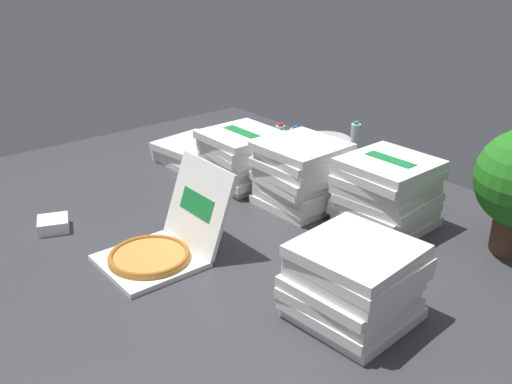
{
  "coord_description": "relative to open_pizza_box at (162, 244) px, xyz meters",
  "views": [
    {
      "loc": [
        1.94,
        -1.46,
        1.24
      ],
      "look_at": [
        0.02,
        0.1,
        0.14
      ],
      "focal_mm": 40.86,
      "sensor_mm": 36.0,
      "label": 1
    }
  ],
  "objects": [
    {
      "name": "water_bottle_1",
      "position": [
        -0.36,
        1.57,
        0.03
      ],
      "size": [
        0.06,
        0.06,
        0.2
      ],
      "color": "white",
      "rests_on": "ground_plane"
    },
    {
      "name": "pizza_stack_center_far",
      "position": [
        -0.44,
        0.77,
        0.07
      ],
      "size": [
        0.4,
        0.41,
        0.29
      ],
      "color": "white",
      "rests_on": "ground_plane"
    },
    {
      "name": "pizza_stack_left_near",
      "position": [
        0.37,
        0.96,
        0.09
      ],
      "size": [
        0.42,
        0.41,
        0.33
      ],
      "color": "white",
      "rests_on": "ground_plane"
    },
    {
      "name": "water_bottle_4",
      "position": [
        -0.48,
        1.09,
        0.03
      ],
      "size": [
        0.06,
        0.06,
        0.2
      ],
      "color": "silver",
      "rests_on": "ground_plane"
    },
    {
      "name": "water_bottle_0",
      "position": [
        -0.28,
        1.11,
        0.03
      ],
      "size": [
        0.06,
        0.06,
        0.2
      ],
      "color": "silver",
      "rests_on": "ground_plane"
    },
    {
      "name": "ice_bucket",
      "position": [
        -0.35,
        1.3,
        0.01
      ],
      "size": [
        0.28,
        0.28,
        0.16
      ],
      "primitive_type": "cylinder",
      "color": "#B7BABF",
      "rests_on": "ground_plane"
    },
    {
      "name": "pizza_stack_right_mid",
      "position": [
        -0.03,
        0.81,
        0.09
      ],
      "size": [
        0.41,
        0.41,
        0.32
      ],
      "color": "white",
      "rests_on": "ground_plane"
    },
    {
      "name": "water_bottle_5",
      "position": [
        -0.62,
        1.19,
        0.03
      ],
      "size": [
        0.06,
        0.06,
        0.2
      ],
      "color": "silver",
      "rests_on": "ground_plane"
    },
    {
      "name": "water_bottle_3",
      "position": [
        -0.56,
        1.13,
        0.03
      ],
      "size": [
        0.06,
        0.06,
        0.2
      ],
      "color": "white",
      "rests_on": "ground_plane"
    },
    {
      "name": "open_pizza_box",
      "position": [
        0.0,
        0.0,
        0.0
      ],
      "size": [
        0.37,
        0.51,
        0.37
      ],
      "color": "white",
      "rests_on": "ground_plane"
    },
    {
      "name": "napkin_pile",
      "position": [
        -0.54,
        -0.26,
        -0.04
      ],
      "size": [
        0.17,
        0.17,
        0.06
      ],
      "primitive_type": "cube",
      "rotation": [
        0.0,
        0.0,
        -0.38
      ],
      "color": "white",
      "rests_on": "ground_plane"
    },
    {
      "name": "water_bottle_2",
      "position": [
        -0.52,
        1.22,
        0.03
      ],
      "size": [
        0.06,
        0.06,
        0.2
      ],
      "color": "silver",
      "rests_on": "ground_plane"
    },
    {
      "name": "water_bottle_6",
      "position": [
        -0.38,
        1.01,
        0.03
      ],
      "size": [
        0.06,
        0.06,
        0.2
      ],
      "color": "silver",
      "rests_on": "ground_plane"
    },
    {
      "name": "pizza_stack_left_far",
      "position": [
        -0.87,
        0.73,
        -0.01
      ],
      "size": [
        0.42,
        0.42,
        0.12
      ],
      "color": "white",
      "rests_on": "ground_plane"
    },
    {
      "name": "ground_plane",
      "position": [
        -0.06,
        0.43,
        -0.08
      ],
      "size": [
        3.2,
        2.4,
        0.02
      ],
      "primitive_type": "cube",
      "color": "#38383D"
    },
    {
      "name": "pizza_stack_center_near",
      "position": [
        0.77,
        0.31,
        0.07
      ],
      "size": [
        0.42,
        0.43,
        0.28
      ],
      "color": "white",
      "rests_on": "ground_plane"
    }
  ]
}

